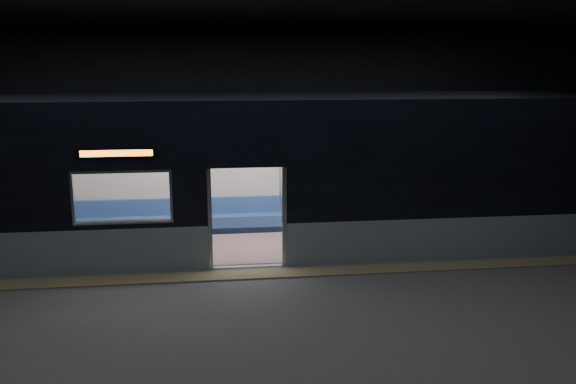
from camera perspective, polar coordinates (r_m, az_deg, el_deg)
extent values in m
cube|color=#47494C|center=(11.47, -3.42, -8.77)|extent=(24.00, 14.00, 0.01)
cube|color=black|center=(10.75, -3.78, 16.89)|extent=(24.00, 14.00, 0.04)
cube|color=black|center=(17.76, -5.06, 7.01)|extent=(24.00, 0.04, 5.00)
cube|color=black|center=(4.10, 2.87, -10.80)|extent=(24.00, 0.04, 5.00)
cube|color=#8C7F59|center=(11.98, -3.60, -7.74)|extent=(22.80, 0.50, 0.03)
cube|color=gray|center=(13.49, 17.30, -4.04)|extent=(8.30, 0.12, 0.90)
cube|color=black|center=(13.15, 17.74, 2.67)|extent=(8.30, 0.12, 2.30)
cube|color=black|center=(11.86, -3.93, 5.05)|extent=(1.40, 0.12, 1.15)
cube|color=#B7BABC|center=(12.15, -7.31, -2.54)|extent=(0.08, 0.14, 2.05)
cube|color=#B7BABC|center=(12.23, -0.36, -2.34)|extent=(0.08, 0.14, 2.05)
cube|color=black|center=(11.93, -15.75, 3.52)|extent=(1.50, 0.04, 0.18)
cube|color=orange|center=(11.92, -15.75, 3.52)|extent=(1.34, 0.03, 0.12)
cube|color=beige|center=(14.86, -4.53, 2.50)|extent=(18.00, 0.12, 3.20)
cube|color=black|center=(13.23, -4.35, 8.62)|extent=(18.00, 3.00, 0.15)
cube|color=#8A6567|center=(13.82, -4.13, -4.97)|extent=(17.76, 2.76, 0.04)
cube|color=beige|center=(13.32, -4.28, 4.64)|extent=(17.76, 2.76, 0.10)
cube|color=#2C4E80|center=(14.84, -4.38, -2.87)|extent=(11.00, 0.48, 0.41)
cube|color=#2C4E80|center=(14.92, -4.45, -1.18)|extent=(11.00, 0.10, 0.40)
cube|color=#7B595E|center=(12.97, -18.66, -5.73)|extent=(4.40, 0.48, 0.41)
cube|color=#7B595E|center=(13.31, 10.51, -4.83)|extent=(4.40, 0.48, 0.41)
cylinder|color=silver|center=(12.42, -8.30, -1.56)|extent=(0.04, 0.04, 2.26)
cylinder|color=silver|center=(14.62, -8.17, 0.54)|extent=(0.04, 0.04, 2.26)
cylinder|color=silver|center=(12.52, 0.43, -1.31)|extent=(0.04, 0.04, 2.26)
cylinder|color=silver|center=(14.71, -0.75, 0.73)|extent=(0.04, 0.04, 2.26)
cylinder|color=silver|center=(14.45, -4.49, 3.63)|extent=(11.00, 0.03, 0.03)
cube|color=black|center=(14.82, 4.33, -1.75)|extent=(0.17, 0.47, 0.16)
cube|color=black|center=(14.86, 5.12, -1.72)|extent=(0.17, 0.47, 0.16)
cylinder|color=black|center=(14.68, 4.48, -2.99)|extent=(0.11, 0.11, 0.43)
cylinder|color=black|center=(14.73, 5.28, -2.96)|extent=(0.11, 0.11, 0.43)
cube|color=#E56473|center=(15.02, 4.57, -1.48)|extent=(0.40, 0.22, 0.20)
cylinder|color=#E56473|center=(14.97, 4.57, -0.15)|extent=(0.40, 0.40, 0.52)
sphere|color=tan|center=(14.88, 4.61, 1.23)|extent=(0.21, 0.21, 0.21)
sphere|color=black|center=(14.91, 4.58, 1.41)|extent=(0.22, 0.22, 0.22)
cube|color=black|center=(14.73, 4.83, -1.22)|extent=(0.37, 0.34, 0.15)
cube|color=white|center=(15.54, 10.96, 2.36)|extent=(1.07, 0.03, 0.69)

